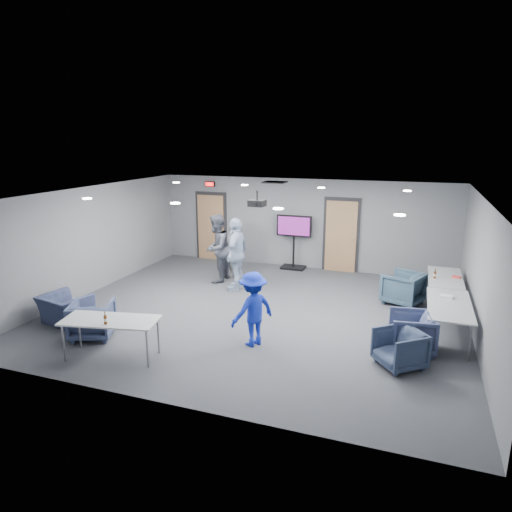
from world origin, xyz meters
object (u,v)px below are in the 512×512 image
(tv_stand, at_px, (294,239))
(projector, at_px, (257,203))
(table_right_b, at_px, (449,306))
(chair_front_a, at_px, (92,319))
(table_right_a, at_px, (445,279))
(person_d, at_px, (253,309))
(chair_right_a, at_px, (403,288))
(bottle_front, at_px, (105,320))
(person_b, at_px, (217,248))
(person_c, at_px, (237,254))
(chair_front_b, at_px, (66,309))
(bottle_right, at_px, (435,275))
(person_a, at_px, (233,249))
(table_front_left, at_px, (110,322))
(chair_right_b, at_px, (412,332))
(chair_right_c, at_px, (400,349))

(tv_stand, distance_m, projector, 3.43)
(table_right_b, bearing_deg, chair_front_a, 108.90)
(table_right_a, bearing_deg, chair_front_a, 122.13)
(person_d, bearing_deg, chair_right_a, 174.76)
(chair_right_a, distance_m, projector, 4.03)
(chair_front_a, bearing_deg, bottle_front, 117.45)
(chair_front_a, relative_size, table_right_b, 0.42)
(person_b, bearing_deg, table_right_a, 88.09)
(person_c, xyz_separation_m, tv_stand, (0.88, 2.41, -0.02))
(person_c, height_order, tv_stand, person_c)
(chair_front_b, bearing_deg, bottle_right, -143.22)
(person_a, xyz_separation_m, bottle_right, (5.35, -0.78, 0.01))
(person_a, bearing_deg, chair_front_a, 0.69)
(table_right_a, distance_m, tv_stand, 4.62)
(person_b, xyz_separation_m, person_d, (2.31, -3.44, -0.21))
(person_a, height_order, bottle_front, person_a)
(table_front_left, bearing_deg, chair_front_b, 140.96)
(person_d, distance_m, chair_right_b, 2.99)
(person_a, height_order, chair_right_a, person_a)
(chair_right_a, bearing_deg, table_right_a, 119.11)
(person_d, height_order, bottle_right, person_d)
(table_right_a, relative_size, bottle_right, 7.99)
(chair_right_b, bearing_deg, bottle_front, -73.19)
(chair_front_b, relative_size, bottle_right, 4.27)
(person_a, relative_size, person_c, 0.84)
(chair_front_b, relative_size, table_front_left, 0.53)
(chair_front_a, distance_m, chair_front_b, 1.09)
(table_right_a, xyz_separation_m, bottle_front, (-5.68, -4.98, 0.13))
(person_c, relative_size, table_front_left, 1.05)
(person_d, height_order, chair_right_c, person_d)
(person_b, height_order, table_right_b, person_b)
(chair_front_a, relative_size, table_right_a, 0.45)
(person_c, distance_m, table_right_a, 5.08)
(chair_right_a, height_order, projector, projector)
(person_c, xyz_separation_m, chair_right_a, (4.15, 0.32, -0.56))
(tv_stand, bearing_deg, person_b, -130.21)
(table_front_left, bearing_deg, table_right_a, 28.14)
(person_c, xyz_separation_m, table_right_a, (5.06, 0.44, -0.27))
(table_right_a, xyz_separation_m, bottle_right, (-0.24, -0.19, 0.13))
(table_right_a, xyz_separation_m, table_right_b, (-0.00, -1.90, 0.00))
(chair_front_a, xyz_separation_m, table_right_a, (6.65, 4.18, 0.32))
(chair_right_c, relative_size, tv_stand, 0.45)
(tv_stand, bearing_deg, bottle_front, -102.19)
(table_right_b, distance_m, bottle_right, 1.73)
(table_front_left, relative_size, bottle_front, 8.00)
(bottle_front, height_order, projector, projector)
(person_d, bearing_deg, chair_front_b, -52.17)
(chair_right_c, relative_size, table_front_left, 0.41)
(person_c, height_order, table_right_b, person_c)
(bottle_front, xyz_separation_m, tv_stand, (1.50, 6.95, 0.11))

